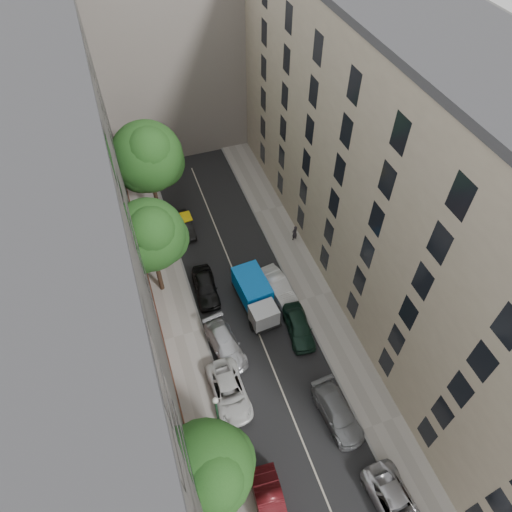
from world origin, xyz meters
name	(u,v)px	position (x,y,z in m)	size (l,w,h in m)	color
ground	(252,316)	(0.00, 0.00, 0.00)	(120.00, 120.00, 0.00)	#4C4C49
road_surface	(252,316)	(0.00, 0.00, 0.01)	(8.00, 44.00, 0.02)	black
sidewalk_left	(184,335)	(-5.50, 0.00, 0.07)	(3.00, 44.00, 0.15)	gray
sidewalk_right	(315,297)	(5.50, 0.00, 0.07)	(3.00, 44.00, 0.15)	gray
building_left	(70,272)	(-11.00, 0.00, 10.00)	(8.00, 44.00, 20.00)	#4A4745
building_right	(403,189)	(11.00, 0.00, 10.00)	(8.00, 44.00, 20.00)	tan
building_endcap	(163,51)	(0.00, 28.00, 9.00)	(18.00, 12.00, 18.00)	slate
tarp_truck	(255,296)	(0.60, 0.81, 1.36)	(2.48, 5.50, 2.47)	black
car_left_1	(271,506)	(-3.36, -13.40, 0.75)	(1.60, 4.58, 1.51)	#4E0F13
car_left_2	(229,392)	(-3.60, -5.82, 0.69)	(2.30, 4.99, 1.39)	silver
car_left_3	(225,344)	(-2.80, -2.20, 0.70)	(1.96, 4.83, 1.40)	#B9BABE
car_left_4	(206,287)	(-2.80, 3.40, 0.75)	(1.78, 4.43, 1.51)	black
car_left_5	(184,225)	(-2.80, 11.00, 0.64)	(1.36, 3.89, 1.28)	black
car_right_0	(396,505)	(3.60, -15.75, 0.69)	(2.30, 4.99, 1.39)	#AFAFB4
car_right_1	(338,413)	(2.80, -9.60, 0.69)	(1.95, 4.79, 1.39)	gray
car_right_2	(299,327)	(2.92, -2.60, 0.74)	(1.74, 4.33, 1.47)	black
car_right_3	(278,286)	(2.81, 1.60, 0.71)	(1.50, 4.31, 1.42)	silver
tree_near	(208,471)	(-6.30, -11.58, 4.94)	(5.41, 5.15, 7.50)	#382619
tree_mid	(151,237)	(-6.04, 4.82, 6.36)	(5.66, 5.44, 9.30)	#382619
tree_far	(149,159)	(-4.50, 13.94, 6.48)	(6.32, 6.19, 9.69)	#382619
lamp_post	(218,415)	(-4.96, -8.42, 3.86)	(0.36, 0.36, 5.96)	#17532F
pedestrian	(295,233)	(6.31, 6.51, 0.96)	(0.59, 0.39, 1.61)	black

